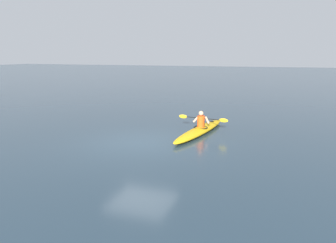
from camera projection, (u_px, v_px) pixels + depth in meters
ground_plane at (141, 143)px, 12.68m from camera, size 160.00×160.00×0.00m
kayak at (200, 130)px, 14.12m from camera, size 1.40×5.00×0.27m
kayaker at (201, 120)px, 14.14m from camera, size 2.29×0.55×0.71m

